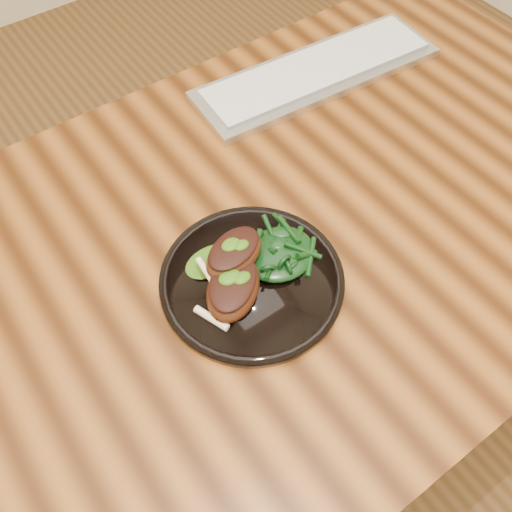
% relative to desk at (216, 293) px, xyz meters
% --- Properties ---
extents(desk, '(1.60, 0.80, 0.75)m').
position_rel_desk_xyz_m(desk, '(0.00, 0.00, 0.00)').
color(desk, '#371A06').
rests_on(desk, ground).
extents(plate, '(0.26, 0.26, 0.02)m').
position_rel_desk_xyz_m(plate, '(0.03, -0.06, 0.09)').
color(plate, black).
rests_on(plate, desk).
extents(lamb_chop_front, '(0.13, 0.12, 0.05)m').
position_rel_desk_xyz_m(lamb_chop_front, '(-0.01, -0.07, 0.12)').
color(lamb_chop_front, '#451F0D').
rests_on(lamb_chop_front, plate).
extents(lamb_chop_back, '(0.11, 0.08, 0.04)m').
position_rel_desk_xyz_m(lamb_chop_back, '(0.01, -0.04, 0.14)').
color(lamb_chop_back, '#451F0D').
rests_on(lamb_chop_back, plate).
extents(herb_smear, '(0.08, 0.05, 0.00)m').
position_rel_desk_xyz_m(herb_smear, '(-0.01, -0.01, 0.10)').
color(herb_smear, '#204D08').
rests_on(herb_smear, plate).
extents(greens_heap, '(0.11, 0.10, 0.04)m').
position_rel_desk_xyz_m(greens_heap, '(0.08, -0.06, 0.12)').
color(greens_heap, black).
rests_on(greens_heap, plate).
extents(keyboard, '(0.48, 0.18, 0.02)m').
position_rel_desk_xyz_m(keyboard, '(0.39, 0.24, 0.09)').
color(keyboard, '#BCBFC1').
rests_on(keyboard, desk).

